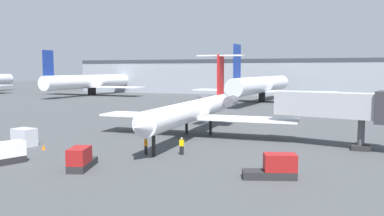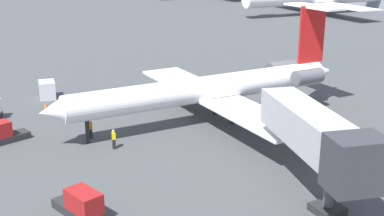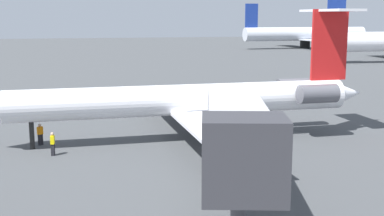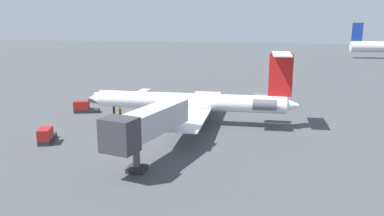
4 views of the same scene
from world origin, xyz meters
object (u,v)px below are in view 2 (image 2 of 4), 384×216
jet_bridge (320,139)px  baggage_tug_lead (0,134)px  ground_crew_marshaller (90,129)px  ground_crew_loader (114,139)px  regional_jet (216,86)px  cargo_container_uld (47,90)px  baggage_tug_spare (81,205)px  traffic_cone_near (46,105)px

jet_bridge → baggage_tug_lead: (-20.35, -17.26, -3.57)m
ground_crew_marshaller → ground_crew_loader: (3.31, 1.07, 0.00)m
regional_jet → jet_bridge: size_ratio=2.39×
regional_jet → cargo_container_uld: bearing=-139.1°
baggage_tug_spare → cargo_container_uld: cargo_container_uld is taller
regional_jet → cargo_container_uld: 19.98m
baggage_tug_lead → baggage_tug_spare: 15.68m
regional_jet → cargo_container_uld: (-15.00, -12.97, -2.42)m
baggage_tug_spare → traffic_cone_near: 24.18m
traffic_cone_near → baggage_tug_spare: bearing=-6.5°
baggage_tug_lead → baggage_tug_spare: size_ratio=1.00×
traffic_cone_near → ground_crew_marshaller: bearing=8.5°
regional_jet → ground_crew_loader: bearing=-77.3°
cargo_container_uld → traffic_cone_near: cargo_container_uld is taller
regional_jet → jet_bridge: bearing=-7.2°
ground_crew_loader → regional_jet: bearing=102.7°
ground_crew_marshaller → baggage_tug_spare: 13.83m
cargo_container_uld → baggage_tug_lead: bearing=-28.5°
ground_crew_marshaller → baggage_tug_lead: baggage_tug_lead is taller
jet_bridge → regional_jet: bearing=172.8°
regional_jet → traffic_cone_near: regional_jet is taller
baggage_tug_lead → traffic_cone_near: baggage_tug_lead is taller
regional_jet → traffic_cone_near: bearing=-130.1°
baggage_tug_lead → cargo_container_uld: bearing=151.5°
ground_crew_marshaller → baggage_tug_spare: (13.12, -4.37, -0.02)m
cargo_container_uld → ground_crew_loader: bearing=5.9°
ground_crew_loader → traffic_cone_near: ground_crew_loader is taller
ground_crew_marshaller → baggage_tug_spare: size_ratio=0.40×
baggage_tug_lead → baggage_tug_spare: bearing=10.4°
regional_jet → ground_crew_loader: size_ratio=18.56×
jet_bridge → traffic_cone_near: size_ratio=23.87×
baggage_tug_lead → cargo_container_uld: (-11.90, 6.46, 0.12)m
regional_jet → ground_crew_loader: (2.52, -11.17, -2.52)m
regional_jet → ground_crew_loader: regional_jet is taller
jet_bridge → ground_crew_loader: size_ratio=7.77×
jet_bridge → baggage_tug_spare: (-4.93, -14.44, -3.57)m
regional_jet → baggage_tug_spare: size_ratio=7.40×
regional_jet → baggage_tug_lead: regional_jet is taller
jet_bridge → traffic_cone_near: bearing=-158.0°
traffic_cone_near → regional_jet: bearing=49.9°
cargo_container_uld → traffic_cone_near: 3.50m
baggage_tug_spare → cargo_container_uld: 27.56m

